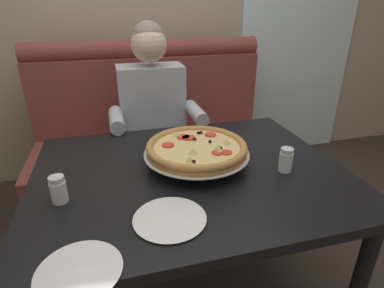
% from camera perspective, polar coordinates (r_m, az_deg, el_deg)
% --- Properties ---
extents(booth_bench, '(1.68, 0.78, 1.13)m').
position_cam_1_polar(booth_bench, '(2.28, -6.58, -0.58)').
color(booth_bench, brown).
rests_on(booth_bench, ground_plane).
extents(dining_table, '(1.26, 0.99, 0.73)m').
position_cam_1_polar(dining_table, '(1.32, -0.42, -7.83)').
color(dining_table, black).
rests_on(dining_table, ground_plane).
extents(diner_main, '(0.54, 0.64, 1.27)m').
position_cam_1_polar(diner_main, '(1.91, -6.87, 4.49)').
color(diner_main, '#2D3342').
rests_on(diner_main, ground_plane).
extents(pizza, '(0.44, 0.44, 0.11)m').
position_cam_1_polar(pizza, '(1.29, 0.87, -0.80)').
color(pizza, silver).
rests_on(pizza, dining_table).
extents(shaker_oregano, '(0.06, 0.06, 0.10)m').
position_cam_1_polar(shaker_oregano, '(1.31, 16.93, -3.09)').
color(shaker_oregano, white).
rests_on(shaker_oregano, dining_table).
extents(shaker_pepper_flakes, '(0.06, 0.06, 0.10)m').
position_cam_1_polar(shaker_pepper_flakes, '(1.16, -23.43, -7.98)').
color(shaker_pepper_flakes, white).
rests_on(shaker_pepper_flakes, dining_table).
extents(plate_near_left, '(0.24, 0.24, 0.02)m').
position_cam_1_polar(plate_near_left, '(1.01, -4.14, -13.30)').
color(plate_near_left, white).
rests_on(plate_near_left, dining_table).
extents(plate_near_right, '(0.22, 0.22, 0.02)m').
position_cam_1_polar(plate_near_right, '(0.90, -20.21, -20.91)').
color(plate_near_right, white).
rests_on(plate_near_right, dining_table).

